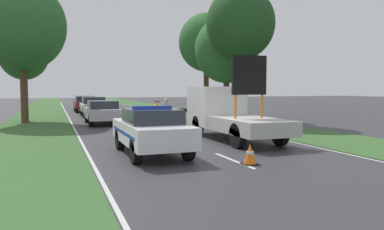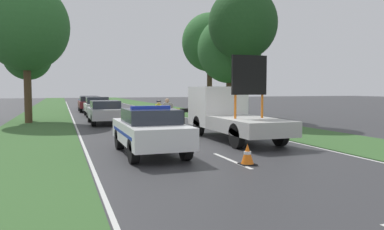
# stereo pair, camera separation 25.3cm
# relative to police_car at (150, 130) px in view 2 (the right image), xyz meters

# --- Properties ---
(ground_plane) EXTENTS (160.00, 160.00, 0.00)m
(ground_plane) POSITION_rel_police_car_xyz_m (2.04, 0.75, -0.80)
(ground_plane) COLOR #333335
(lane_markings) EXTENTS (8.07, 72.05, 0.01)m
(lane_markings) POSITION_rel_police_car_xyz_m (2.04, 19.10, -0.79)
(lane_markings) COLOR silver
(lane_markings) RESTS_ON ground
(grass_verge_left) EXTENTS (3.90, 120.00, 0.03)m
(grass_verge_left) POSITION_rel_police_car_xyz_m (-3.99, 20.75, -0.78)
(grass_verge_left) COLOR #38602D
(grass_verge_left) RESTS_ON ground
(grass_verge_right) EXTENTS (3.90, 120.00, 0.03)m
(grass_verge_right) POSITION_rel_police_car_xyz_m (8.08, 20.75, -0.78)
(grass_verge_right) COLOR #38602D
(grass_verge_right) RESTS_ON ground
(police_car) EXTENTS (1.82, 4.48, 1.59)m
(police_car) POSITION_rel_police_car_xyz_m (0.00, 0.00, 0.00)
(police_car) COLOR white
(police_car) RESTS_ON ground
(work_truck) EXTENTS (2.03, 6.22, 3.40)m
(work_truck) POSITION_rel_police_car_xyz_m (4.08, 2.86, 0.33)
(work_truck) COLOR white
(work_truck) RESTS_ON ground
(road_barrier) EXTENTS (3.58, 0.08, 1.10)m
(road_barrier) POSITION_rel_police_car_xyz_m (1.98, 6.88, 0.13)
(road_barrier) COLOR black
(road_barrier) RESTS_ON ground
(police_officer) EXTENTS (0.56, 0.36, 1.56)m
(police_officer) POSITION_rel_police_car_xyz_m (1.90, 6.29, 0.13)
(police_officer) COLOR #191E38
(police_officer) RESTS_ON ground
(pedestrian_civilian) EXTENTS (0.60, 0.38, 1.66)m
(pedestrian_civilian) POSITION_rel_police_car_xyz_m (2.25, 5.96, 0.18)
(pedestrian_civilian) COLOR #191E38
(pedestrian_civilian) RESTS_ON ground
(traffic_cone_near_police) EXTENTS (0.47, 0.47, 0.64)m
(traffic_cone_near_police) POSITION_rel_police_car_xyz_m (0.73, 7.32, -0.48)
(traffic_cone_near_police) COLOR black
(traffic_cone_near_police) RESTS_ON ground
(traffic_cone_centre_front) EXTENTS (0.42, 0.42, 0.59)m
(traffic_cone_centre_front) POSITION_rel_police_car_xyz_m (2.21, -2.55, -0.51)
(traffic_cone_centre_front) COLOR black
(traffic_cone_centre_front) RESTS_ON ground
(traffic_cone_near_truck) EXTENTS (0.46, 0.46, 0.63)m
(traffic_cone_near_truck) POSITION_rel_police_car_xyz_m (5.47, 4.31, -0.48)
(traffic_cone_near_truck) COLOR black
(traffic_cone_near_truck) RESTS_ON ground
(queued_car_sedan_silver) EXTENTS (1.85, 4.50, 1.42)m
(queued_car_sedan_silver) POSITION_rel_police_car_xyz_m (-0.18, 11.35, -0.05)
(queued_car_sedan_silver) COLOR #B2B2B7
(queued_car_sedan_silver) RESTS_ON ground
(queued_car_van_white) EXTENTS (1.81, 4.03, 1.50)m
(queued_car_van_white) POSITION_rel_police_car_xyz_m (-0.06, 18.19, -0.00)
(queued_car_van_white) COLOR silver
(queued_car_van_white) RESTS_ON ground
(queued_car_wagon_maroon) EXTENTS (1.94, 4.19, 1.44)m
(queued_car_wagon_maroon) POSITION_rel_police_car_xyz_m (-0.19, 24.26, -0.02)
(queued_car_wagon_maroon) COLOR maroon
(queued_car_wagon_maroon) RESTS_ON ground
(queued_car_hatch_blue) EXTENTS (1.94, 4.47, 1.39)m
(queued_car_hatch_blue) POSITION_rel_police_car_xyz_m (0.12, 30.34, -0.06)
(queued_car_hatch_blue) COLOR navy
(queued_car_hatch_blue) RESTS_ON ground
(roadside_tree_near_left) EXTENTS (4.11, 4.11, 8.19)m
(roadside_tree_near_left) POSITION_rel_police_car_xyz_m (7.64, 8.48, 5.19)
(roadside_tree_near_left) COLOR #4C3823
(roadside_tree_near_left) RESTS_ON ground
(roadside_tree_near_right) EXTENTS (4.38, 4.38, 8.10)m
(roadside_tree_near_right) POSITION_rel_police_car_xyz_m (8.50, 15.86, 4.98)
(roadside_tree_near_right) COLOR #4C3823
(roadside_tree_near_right) RESTS_ON ground
(roadside_tree_mid_left) EXTENTS (4.33, 4.33, 7.06)m
(roadside_tree_mid_left) POSITION_rel_police_car_xyz_m (8.15, 11.42, 3.97)
(roadside_tree_mid_left) COLOR #4C3823
(roadside_tree_mid_left) RESTS_ON ground
(roadside_tree_mid_right) EXTENTS (5.18, 5.18, 8.68)m
(roadside_tree_mid_right) POSITION_rel_police_car_xyz_m (-4.63, 13.31, 5.15)
(roadside_tree_mid_right) COLOR #4C3823
(roadside_tree_mid_right) RESTS_ON ground
(roadside_tree_far_left) EXTENTS (3.06, 3.06, 5.92)m
(roadside_tree_far_left) POSITION_rel_police_car_xyz_m (-4.68, 14.69, 3.48)
(roadside_tree_far_left) COLOR #4C3823
(roadside_tree_far_left) RESTS_ON ground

